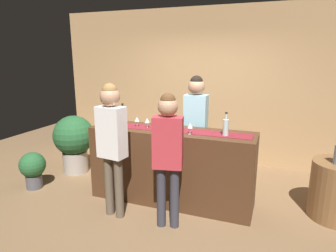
{
  "coord_description": "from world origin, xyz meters",
  "views": [
    {
      "loc": [
        1.33,
        -3.65,
        2.03
      ],
      "look_at": [
        -0.05,
        0.0,
        1.09
      ],
      "focal_mm": 31.53,
      "sensor_mm": 36.0,
      "label": 1
    }
  ],
  "objects_px": {
    "wine_bottle_clear": "(226,127)",
    "wine_bottle_green": "(123,116)",
    "wine_glass_near_customer": "(147,121)",
    "wine_glass_mid_counter": "(137,120)",
    "customer_browsing": "(112,137)",
    "potted_plant_tall": "(74,140)",
    "customer_sipping": "(168,148)",
    "potted_plant_small": "(33,168)",
    "bartender": "(196,119)",
    "wine_bottle_amber": "(173,122)",
    "wine_glass_far_end": "(190,126)"
  },
  "relations": [
    {
      "from": "customer_browsing",
      "to": "wine_glass_far_end",
      "type": "bearing_deg",
      "value": 39.4
    },
    {
      "from": "wine_bottle_amber",
      "to": "potted_plant_small",
      "type": "bearing_deg",
      "value": -170.85
    },
    {
      "from": "potted_plant_tall",
      "to": "wine_glass_near_customer",
      "type": "bearing_deg",
      "value": -15.02
    },
    {
      "from": "wine_bottle_amber",
      "to": "wine_glass_mid_counter",
      "type": "bearing_deg",
      "value": 178.29
    },
    {
      "from": "wine_bottle_green",
      "to": "wine_glass_near_customer",
      "type": "bearing_deg",
      "value": -15.19
    },
    {
      "from": "bartender",
      "to": "wine_glass_near_customer",
      "type": "bearing_deg",
      "value": 49.03
    },
    {
      "from": "wine_bottle_clear",
      "to": "wine_bottle_green",
      "type": "distance_m",
      "value": 1.54
    },
    {
      "from": "customer_browsing",
      "to": "wine_bottle_amber",
      "type": "bearing_deg",
      "value": 54.46
    },
    {
      "from": "wine_bottle_clear",
      "to": "wine_glass_mid_counter",
      "type": "bearing_deg",
      "value": 178.19
    },
    {
      "from": "wine_glass_far_end",
      "to": "potted_plant_tall",
      "type": "relative_size",
      "value": 0.14
    },
    {
      "from": "wine_bottle_green",
      "to": "wine_glass_mid_counter",
      "type": "relative_size",
      "value": 2.1
    },
    {
      "from": "bartender",
      "to": "potted_plant_small",
      "type": "bearing_deg",
      "value": 22.38
    },
    {
      "from": "wine_bottle_green",
      "to": "bartender",
      "type": "distance_m",
      "value": 1.09
    },
    {
      "from": "wine_bottle_amber",
      "to": "wine_bottle_green",
      "type": "bearing_deg",
      "value": 171.73
    },
    {
      "from": "wine_glass_near_customer",
      "to": "wine_glass_far_end",
      "type": "xyz_separation_m",
      "value": [
        0.65,
        -0.09,
        0.0
      ]
    },
    {
      "from": "wine_bottle_clear",
      "to": "wine_glass_near_customer",
      "type": "bearing_deg",
      "value": 178.84
    },
    {
      "from": "customer_sipping",
      "to": "potted_plant_small",
      "type": "distance_m",
      "value": 2.45
    },
    {
      "from": "customer_sipping",
      "to": "potted_plant_small",
      "type": "height_order",
      "value": "customer_sipping"
    },
    {
      "from": "customer_browsing",
      "to": "potted_plant_tall",
      "type": "xyz_separation_m",
      "value": [
        -1.42,
        1.05,
        -0.47
      ]
    },
    {
      "from": "wine_bottle_green",
      "to": "wine_glass_mid_counter",
      "type": "bearing_deg",
      "value": -20.26
    },
    {
      "from": "wine_glass_mid_counter",
      "to": "customer_sipping",
      "type": "height_order",
      "value": "customer_sipping"
    },
    {
      "from": "wine_bottle_clear",
      "to": "wine_bottle_green",
      "type": "height_order",
      "value": "same"
    },
    {
      "from": "wine_bottle_green",
      "to": "wine_bottle_amber",
      "type": "distance_m",
      "value": 0.84
    },
    {
      "from": "potted_plant_small",
      "to": "wine_bottle_green",
      "type": "bearing_deg",
      "value": 19.23
    },
    {
      "from": "wine_bottle_clear",
      "to": "bartender",
      "type": "relative_size",
      "value": 0.17
    },
    {
      "from": "wine_bottle_amber",
      "to": "potted_plant_tall",
      "type": "distance_m",
      "value": 2.12
    },
    {
      "from": "wine_glass_mid_counter",
      "to": "potted_plant_small",
      "type": "height_order",
      "value": "wine_glass_mid_counter"
    },
    {
      "from": "wine_glass_near_customer",
      "to": "bartender",
      "type": "distance_m",
      "value": 0.81
    },
    {
      "from": "wine_glass_near_customer",
      "to": "customer_sipping",
      "type": "relative_size",
      "value": 0.09
    },
    {
      "from": "wine_bottle_amber",
      "to": "customer_sipping",
      "type": "xyz_separation_m",
      "value": [
        0.16,
        -0.61,
        -0.16
      ]
    },
    {
      "from": "customer_browsing",
      "to": "customer_sipping",
      "type": "bearing_deg",
      "value": 8.37
    },
    {
      "from": "potted_plant_tall",
      "to": "wine_glass_mid_counter",
      "type": "bearing_deg",
      "value": -16.01
    },
    {
      "from": "wine_bottle_amber",
      "to": "potted_plant_small",
      "type": "distance_m",
      "value": 2.36
    },
    {
      "from": "wine_bottle_amber",
      "to": "potted_plant_small",
      "type": "xyz_separation_m",
      "value": [
        -2.18,
        -0.35,
        -0.82
      ]
    },
    {
      "from": "wine_glass_mid_counter",
      "to": "wine_glass_near_customer",
      "type": "bearing_deg",
      "value": -6.03
    },
    {
      "from": "customer_sipping",
      "to": "customer_browsing",
      "type": "distance_m",
      "value": 0.74
    },
    {
      "from": "wine_glass_near_customer",
      "to": "wine_glass_mid_counter",
      "type": "distance_m",
      "value": 0.17
    },
    {
      "from": "bartender",
      "to": "customer_sipping",
      "type": "bearing_deg",
      "value": 90.51
    },
    {
      "from": "customer_browsing",
      "to": "wine_bottle_green",
      "type": "bearing_deg",
      "value": 116.73
    },
    {
      "from": "wine_glass_near_customer",
      "to": "potted_plant_small",
      "type": "distance_m",
      "value": 2.01
    },
    {
      "from": "wine_bottle_clear",
      "to": "potted_plant_tall",
      "type": "bearing_deg",
      "value": 170.43
    },
    {
      "from": "customer_sipping",
      "to": "customer_browsing",
      "type": "relative_size",
      "value": 0.95
    },
    {
      "from": "customer_sipping",
      "to": "potted_plant_small",
      "type": "relative_size",
      "value": 2.82
    },
    {
      "from": "wine_glass_near_customer",
      "to": "wine_bottle_clear",
      "type": "bearing_deg",
      "value": -1.16
    },
    {
      "from": "customer_browsing",
      "to": "bartender",
      "type": "bearing_deg",
      "value": 67.04
    },
    {
      "from": "wine_bottle_green",
      "to": "customer_browsing",
      "type": "relative_size",
      "value": 0.18
    },
    {
      "from": "wine_glass_mid_counter",
      "to": "bartender",
      "type": "relative_size",
      "value": 0.08
    },
    {
      "from": "wine_bottle_clear",
      "to": "wine_glass_near_customer",
      "type": "distance_m",
      "value": 1.09
    },
    {
      "from": "wine_bottle_amber",
      "to": "customer_sipping",
      "type": "distance_m",
      "value": 0.65
    },
    {
      "from": "wine_glass_near_customer",
      "to": "potted_plant_tall",
      "type": "bearing_deg",
      "value": 164.98
    }
  ]
}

